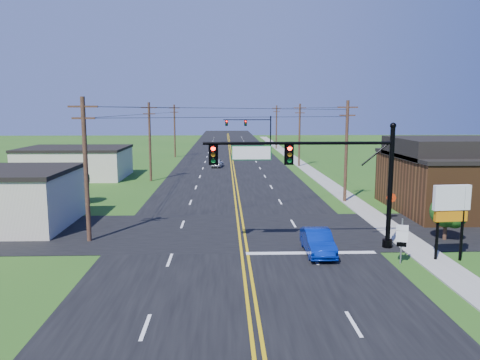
{
  "coord_description": "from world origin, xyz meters",
  "views": [
    {
      "loc": [
        -0.95,
        -18.85,
        8.26
      ],
      "look_at": [
        0.01,
        10.0,
        3.86
      ],
      "focal_mm": 35.0,
      "sensor_mm": 36.0,
      "label": 1
    }
  ],
  "objects_px": {
    "signal_mast_far": "(250,127)",
    "stop_sign": "(391,201)",
    "route_sign": "(402,238)",
    "signal_mast_main": "(315,170)",
    "blue_car": "(318,242)"
  },
  "relations": [
    {
      "from": "signal_mast_far",
      "to": "route_sign",
      "type": "height_order",
      "value": "signal_mast_far"
    },
    {
      "from": "signal_mast_main",
      "to": "route_sign",
      "type": "height_order",
      "value": "signal_mast_main"
    },
    {
      "from": "blue_car",
      "to": "route_sign",
      "type": "bearing_deg",
      "value": -23.69
    },
    {
      "from": "blue_car",
      "to": "stop_sign",
      "type": "distance_m",
      "value": 10.85
    },
    {
      "from": "signal_mast_main",
      "to": "signal_mast_far",
      "type": "xyz_separation_m",
      "value": [
        0.1,
        72.0,
        -0.2
      ]
    },
    {
      "from": "signal_mast_main",
      "to": "blue_car",
      "type": "xyz_separation_m",
      "value": [
        0.02,
        -1.09,
        -4.06
      ]
    },
    {
      "from": "signal_mast_far",
      "to": "blue_car",
      "type": "xyz_separation_m",
      "value": [
        -0.08,
        -73.09,
        -3.85
      ]
    },
    {
      "from": "signal_mast_far",
      "to": "route_sign",
      "type": "xyz_separation_m",
      "value": [
        4.07,
        -74.92,
        -3.1
      ]
    },
    {
      "from": "signal_mast_main",
      "to": "stop_sign",
      "type": "distance_m",
      "value": 10.56
    },
    {
      "from": "signal_mast_main",
      "to": "stop_sign",
      "type": "xyz_separation_m",
      "value": [
        7.15,
        7.05,
        -3.27
      ]
    },
    {
      "from": "signal_mast_main",
      "to": "signal_mast_far",
      "type": "distance_m",
      "value": 72.0
    },
    {
      "from": "signal_mast_far",
      "to": "blue_car",
      "type": "bearing_deg",
      "value": -90.06
    },
    {
      "from": "signal_mast_far",
      "to": "stop_sign",
      "type": "xyz_separation_m",
      "value": [
        7.05,
        -64.95,
        -3.06
      ]
    },
    {
      "from": "blue_car",
      "to": "signal_mast_main",
      "type": "bearing_deg",
      "value": 91.32
    },
    {
      "from": "stop_sign",
      "to": "signal_mast_far",
      "type": "bearing_deg",
      "value": 104.35
    }
  ]
}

